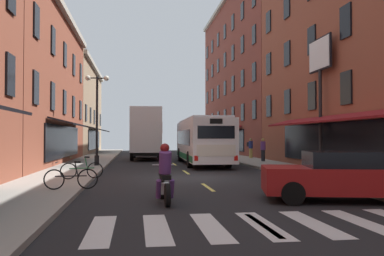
{
  "coord_description": "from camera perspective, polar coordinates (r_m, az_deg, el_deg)",
  "views": [
    {
      "loc": [
        -2.63,
        -18.25,
        1.82
      ],
      "look_at": [
        0.71,
        5.84,
        2.39
      ],
      "focal_mm": 38.16,
      "sensor_mm": 36.0,
      "label": 1
    }
  ],
  "objects": [
    {
      "name": "ground_plane",
      "position": [
        18.53,
        0.3,
        -7.14
      ],
      "size": [
        34.8,
        80.0,
        0.1
      ],
      "primitive_type": "cube",
      "color": "black"
    },
    {
      "name": "lane_centre_dashes",
      "position": [
        18.28,
        0.41,
        -7.05
      ],
      "size": [
        0.14,
        73.9,
        0.01
      ],
      "color": "#DBCC4C",
      "rests_on": "ground"
    },
    {
      "name": "crosswalk_near",
      "position": [
        8.84,
        9.82,
        -13.18
      ],
      "size": [
        7.1,
        2.8,
        0.01
      ],
      "color": "silver",
      "rests_on": "ground"
    },
    {
      "name": "sidewalk_left",
      "position": [
        18.62,
        -18.11,
        -6.67
      ],
      "size": [
        3.0,
        80.0,
        0.14
      ],
      "primitive_type": "cube",
      "color": "#A39E93",
      "rests_on": "ground"
    },
    {
      "name": "sidewalk_right",
      "position": [
        20.22,
        17.19,
        -6.25
      ],
      "size": [
        3.0,
        80.0,
        0.14
      ],
      "primitive_type": "cube",
      "color": "#A39E93",
      "rests_on": "ground"
    },
    {
      "name": "storefront_row_right",
      "position": [
        27.05,
        24.0,
        11.01
      ],
      "size": [
        9.44,
        79.9,
        17.71
      ],
      "color": "brown",
      "rests_on": "ground"
    },
    {
      "name": "billboard_sign",
      "position": [
        22.82,
        17.47,
        7.63
      ],
      "size": [
        0.4,
        2.47,
        6.97
      ],
      "color": "black",
      "rests_on": "sidewalk_right"
    },
    {
      "name": "transit_bus",
      "position": [
        27.84,
        1.39,
        -1.76
      ],
      "size": [
        2.86,
        11.4,
        3.07
      ],
      "color": "white",
      "rests_on": "ground"
    },
    {
      "name": "box_truck",
      "position": [
        34.02,
        -6.4,
        -0.82
      ],
      "size": [
        2.68,
        8.14,
        4.14
      ],
      "color": "#B21E19",
      "rests_on": "ground"
    },
    {
      "name": "sedan_near",
      "position": [
        42.26,
        -6.53,
        -2.91
      ],
      "size": [
        2.08,
        4.51,
        1.26
      ],
      "color": "silver",
      "rests_on": "ground"
    },
    {
      "name": "sedan_mid",
      "position": [
        12.57,
        20.73,
        -6.24
      ],
      "size": [
        4.9,
        2.88,
        1.42
      ],
      "color": "maroon",
      "rests_on": "ground"
    },
    {
      "name": "motorcycle_rider",
      "position": [
        11.48,
        -3.83,
        -6.9
      ],
      "size": [
        0.62,
        2.07,
        1.66
      ],
      "color": "black",
      "rests_on": "ground"
    },
    {
      "name": "bicycle_near",
      "position": [
        13.9,
        -16.54,
        -6.74
      ],
      "size": [
        1.71,
        0.48,
        0.91
      ],
      "color": "black",
      "rests_on": "sidewalk_left"
    },
    {
      "name": "bicycle_mid",
      "position": [
        17.31,
        -15.13,
        -5.67
      ],
      "size": [
        1.68,
        0.56,
        0.91
      ],
      "color": "black",
      "rests_on": "sidewalk_left"
    },
    {
      "name": "pedestrian_near",
      "position": [
        34.19,
        8.19,
        -2.71
      ],
      "size": [
        0.49,
        0.51,
        1.63
      ],
      "rotation": [
        0.0,
        0.0,
        3.86
      ],
      "color": "#B29947",
      "rests_on": "sidewalk_right"
    },
    {
      "name": "pedestrian_mid",
      "position": [
        29.56,
        9.9,
        -2.96
      ],
      "size": [
        0.36,
        0.36,
        1.64
      ],
      "rotation": [
        0.0,
        0.0,
        5.84
      ],
      "color": "black",
      "rests_on": "sidewalk_right"
    },
    {
      "name": "pedestrian_far",
      "position": [
        34.84,
        5.13,
        -2.53
      ],
      "size": [
        0.36,
        0.36,
        1.84
      ],
      "rotation": [
        0.0,
        0.0,
        5.57
      ],
      "color": "#4C4C51",
      "rests_on": "sidewalk_right"
    },
    {
      "name": "street_lamp_twin",
      "position": [
        25.38,
        -13.14,
        1.71
      ],
      "size": [
        1.42,
        0.32,
        5.46
      ],
      "color": "black",
      "rests_on": "sidewalk_left"
    }
  ]
}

